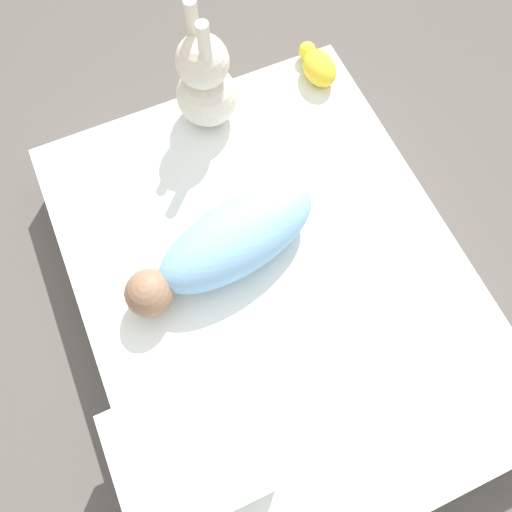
{
  "coord_description": "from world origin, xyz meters",
  "views": [
    {
      "loc": [
        -0.37,
        0.21,
        1.41
      ],
      "look_at": [
        0.05,
        0.03,
        0.25
      ],
      "focal_mm": 35.0,
      "sensor_mm": 36.0,
      "label": 1
    }
  ],
  "objects": [
    {
      "name": "swaddled_baby",
      "position": [
        0.1,
        0.08,
        0.28
      ],
      "size": [
        0.26,
        0.54,
        0.16
      ],
      "rotation": [
        0.0,
        0.0,
        1.75
      ],
      "color": "#7FB7E5",
      "rests_on": "bed_mattress"
    },
    {
      "name": "bed_mattress",
      "position": [
        0.0,
        0.0,
        0.1
      ],
      "size": [
        1.27,
        0.97,
        0.2
      ],
      "color": "white",
      "rests_on": "ground_plane"
    },
    {
      "name": "pillow",
      "position": [
        -0.31,
        0.36,
        0.23
      ],
      "size": [
        0.3,
        0.31,
        0.07
      ],
      "color": "white",
      "rests_on": "bed_mattress"
    },
    {
      "name": "bunny_plush",
      "position": [
        0.54,
        -0.04,
        0.34
      ],
      "size": [
        0.17,
        0.17,
        0.37
      ],
      "color": "beige",
      "rests_on": "bed_mattress"
    },
    {
      "name": "ground_plane",
      "position": [
        0.0,
        0.0,
        0.0
      ],
      "size": [
        12.0,
        12.0,
        0.0
      ],
      "primitive_type": "plane",
      "color": "#514C47"
    },
    {
      "name": "turtle_plush",
      "position": [
        0.54,
        -0.39,
        0.24
      ],
      "size": [
        0.17,
        0.09,
        0.08
      ],
      "color": "yellow",
      "rests_on": "bed_mattress"
    }
  ]
}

